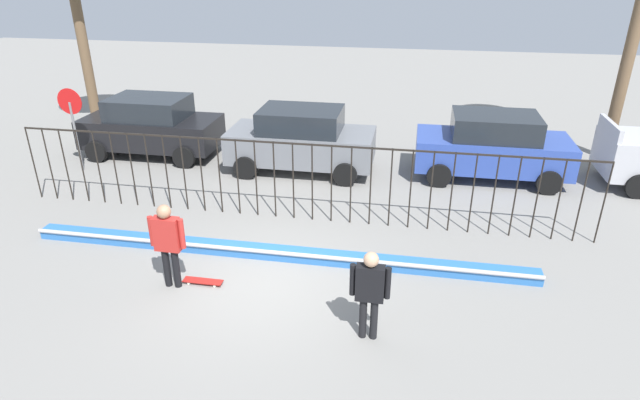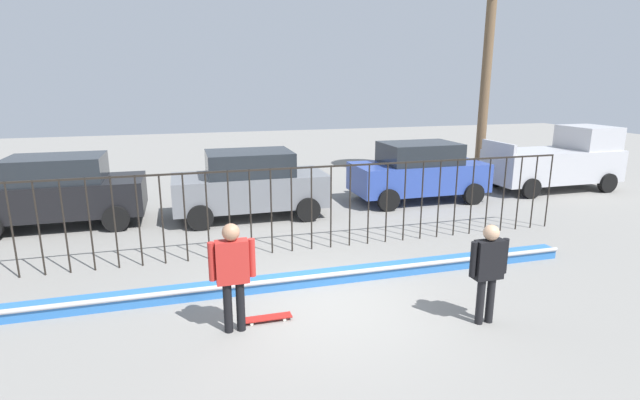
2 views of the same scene
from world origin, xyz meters
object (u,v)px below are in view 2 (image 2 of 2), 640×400
(skateboard, at_px, (267,318))
(parked_car_black, at_px, (59,191))
(pickup_truck, at_px, (558,161))
(parked_car_gray, at_px, (250,184))
(parked_car_blue, at_px, (419,171))
(skateboarder, at_px, (232,268))
(camera_operator, at_px, (488,265))

(skateboard, distance_m, parked_car_black, 8.20)
(parked_car_black, xyz_separation_m, pickup_truck, (16.16, 0.05, 0.06))
(pickup_truck, bearing_deg, parked_car_gray, 179.67)
(parked_car_blue, height_order, pickup_truck, pickup_truck)
(skateboarder, relative_size, parked_car_blue, 0.41)
(parked_car_black, bearing_deg, parked_car_gray, -8.34)
(camera_operator, xyz_separation_m, parked_car_blue, (2.80, 7.77, -0.03))
(parked_car_gray, distance_m, pickup_truck, 11.14)
(parked_car_black, height_order, parked_car_blue, same)
(camera_operator, xyz_separation_m, parked_car_gray, (-2.73, 7.38, -0.03))
(pickup_truck, bearing_deg, parked_car_blue, 178.47)
(skateboarder, distance_m, skateboard, 1.15)
(skateboarder, height_order, camera_operator, skateboarder)
(camera_operator, bearing_deg, parked_car_blue, -97.97)
(parked_car_gray, xyz_separation_m, pickup_truck, (11.12, 0.56, 0.06))
(skateboard, height_order, parked_car_black, parked_car_black)
(skateboarder, height_order, pickup_truck, pickup_truck)
(camera_operator, relative_size, parked_car_blue, 0.39)
(parked_car_gray, bearing_deg, camera_operator, -72.00)
(parked_car_gray, height_order, parked_car_blue, same)
(camera_operator, distance_m, parked_car_blue, 8.26)
(camera_operator, height_order, pickup_truck, pickup_truck)
(camera_operator, bearing_deg, skateboarder, -0.51)
(skateboarder, relative_size, camera_operator, 1.06)
(skateboard, relative_size, pickup_truck, 0.17)
(parked_car_blue, bearing_deg, skateboard, -130.65)
(parked_car_black, distance_m, parked_car_gray, 5.06)
(camera_operator, distance_m, parked_car_gray, 7.87)
(skateboard, bearing_deg, skateboarder, -176.70)
(parked_car_gray, bearing_deg, skateboarder, -102.67)
(skateboarder, xyz_separation_m, parked_car_black, (-3.85, 7.03, -0.09))
(skateboarder, distance_m, parked_car_gray, 6.63)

